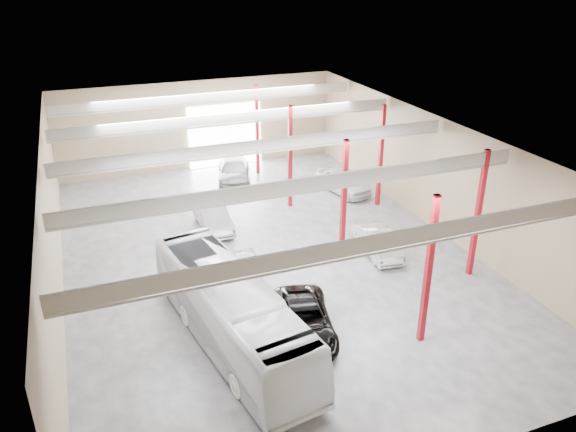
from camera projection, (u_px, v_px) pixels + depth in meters
depot_shell at (264, 170)px, 30.67m from camera, size 22.12×32.12×7.06m
coach_bus at (231, 311)px, 24.17m from camera, size 4.62×12.19×3.31m
black_sedan at (304, 320)px, 25.11m from camera, size 3.68×5.77×1.48m
car_row_a at (246, 271)px, 29.18m from camera, size 2.46×4.32×1.39m
car_row_b at (213, 216)px, 35.12m from camera, size 1.69×4.81×1.58m
car_row_c at (234, 170)px, 42.63m from camera, size 3.79×6.20×1.68m
car_right_near at (378, 242)px, 32.11m from camera, size 2.01×4.53×1.45m
car_right_far at (343, 181)px, 40.55m from camera, size 2.84×5.12×1.65m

